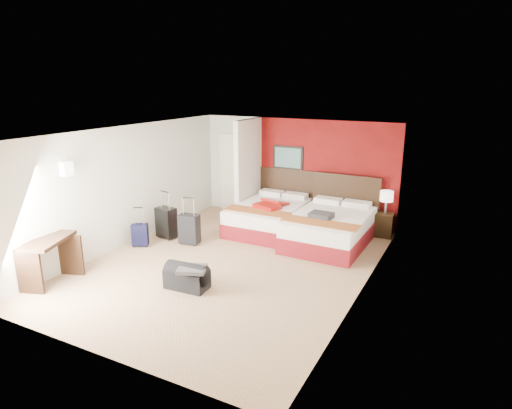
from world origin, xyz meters
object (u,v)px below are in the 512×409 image
Objects in this scene: nightstand at (384,225)px; red_suitcase_open at (271,204)px; suitcase_black at (166,224)px; duffel_bag at (187,278)px; suitcase_charcoal at (189,230)px; suitcase_navy at (140,236)px; desk at (51,261)px; bed_left at (269,217)px; bed_right at (330,229)px; table_lamp at (386,202)px.

red_suitcase_open is at bearing -162.09° from nightstand.
nightstand is 4.86m from suitcase_black.
duffel_bag is at bearing -74.34° from red_suitcase_open.
suitcase_charcoal is 1.03m from suitcase_navy.
suitcase_black is 1.08× the size of suitcase_charcoal.
nightstand is 4.78m from duffel_bag.
suitcase_charcoal is 0.63× the size of desk.
red_suitcase_open is 3.26m from duffel_bag.
desk reaches higher than suitcase_black.
bed_left is 1.55m from bed_right.
desk reaches higher than bed_left.
suitcase_charcoal is 1.35× the size of suitcase_navy.
duffel_bag is (2.02, -1.14, -0.05)m from suitcase_navy.
table_lamp is at bearing 37.29° from red_suitcase_open.
desk is (-0.97, -2.65, 0.10)m from suitcase_charcoal.
suitcase_navy is at bearing -93.67° from suitcase_black.
suitcase_charcoal is at bearing -113.07° from red_suitcase_open.
suitcase_navy is at bearing -132.18° from bed_left.
bed_left is 2.65m from table_lamp.
nightstand is at bearing 25.57° from suitcase_charcoal.
suitcase_charcoal reaches higher than duffel_bag.
suitcase_navy is (-4.44, -2.99, -0.04)m from nightstand.
red_suitcase_open is at bearing 15.48° from suitcase_navy.
table_lamp is 6.82m from desk.
nightstand is 4.32m from suitcase_charcoal.
suitcase_black is at bearing -140.10° from bed_left.
bed_left is 0.95× the size of bed_right.
desk is at bearing -131.27° from bed_right.
red_suitcase_open is 2.55m from table_lamp.
table_lamp is 1.12× the size of suitcase_navy.
suitcase_charcoal is at bearing 3.95° from suitcase_black.
desk is at bearing -116.52° from bed_left.
suitcase_navy is (-2.06, -2.08, -0.44)m from red_suitcase_open.
suitcase_charcoal is 2.10m from duffel_bag.
suitcase_navy is 0.64× the size of duffel_bag.
table_lamp reaches higher than suitcase_charcoal.
bed_left is 2.10× the size of desk.
table_lamp reaches higher than red_suitcase_open.
suitcase_black reaches higher than suitcase_charcoal.
suitcase_black is (-3.33, -1.29, 0.01)m from bed_right.
bed_right is at bearing -132.43° from table_lamp.
nightstand is 0.86× the size of suitcase_charcoal.
bed_left is at bearing 50.48° from suitcase_black.
bed_right is at bearing 11.66° from red_suitcase_open.
desk is at bearing -135.23° from nightstand.
bed_left is 4.72m from desk.
suitcase_black is at bearing -154.53° from nightstand.
bed_left is at bearing -164.93° from nightstand.
suitcase_black reaches higher than bed_left.
nightstand is at bearing 17.90° from bed_left.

